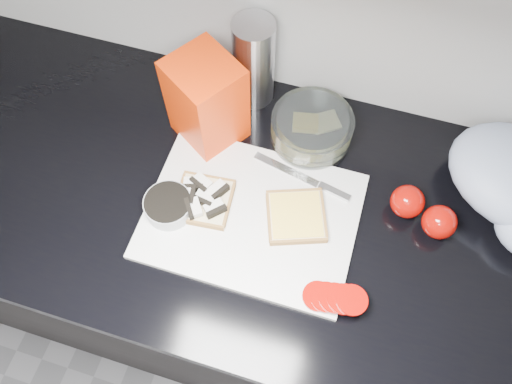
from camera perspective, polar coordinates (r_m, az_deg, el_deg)
base_cabinet at (r=1.41m, az=4.84°, el=-10.81°), size 3.50×0.60×0.86m
countertop at (r=0.99m, az=6.79°, el=-3.33°), size 3.50×0.64×0.04m
cutting_board at (r=0.96m, az=-0.52°, el=-2.73°), size 0.40×0.30×0.01m
bread_left at (r=0.96m, az=-6.04°, el=-0.79°), size 0.12×0.12×0.03m
bread_right at (r=0.95m, az=4.61°, el=-2.79°), size 0.15×0.15×0.02m
tomato_slices at (r=0.90m, az=8.98°, el=-11.89°), size 0.12×0.08×0.02m
knife at (r=0.99m, az=6.60°, el=1.13°), size 0.21×0.06×0.01m
seed_tub at (r=0.96m, az=-9.93°, el=-1.63°), size 0.09×0.09×0.05m
tub_lid at (r=1.02m, az=-5.72°, el=2.77°), size 0.08×0.08×0.01m
glass_bowl at (r=1.03m, az=6.34°, el=7.11°), size 0.17×0.17×0.07m
bread_bag at (r=0.99m, az=-5.67°, el=10.22°), size 0.17×0.17×0.20m
steel_canister at (r=1.05m, az=-0.26°, el=14.57°), size 0.09×0.09×0.20m
whole_tomatoes at (r=0.99m, az=18.56°, el=-2.15°), size 0.13×0.09×0.06m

